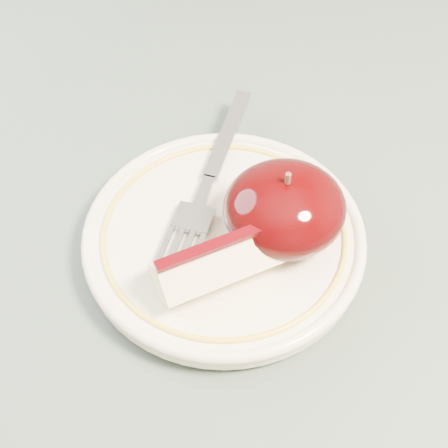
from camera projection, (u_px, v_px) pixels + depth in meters
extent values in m
cylinder|color=brown|center=(337.00, 169.00, 1.05)|extent=(0.05, 0.05, 0.71)
cube|color=#415047|center=(96.00, 308.00, 0.45)|extent=(0.90, 0.90, 0.04)
cylinder|color=beige|center=(224.00, 245.00, 0.45)|extent=(0.11, 0.11, 0.01)
cylinder|color=beige|center=(224.00, 238.00, 0.45)|extent=(0.20, 0.20, 0.01)
torus|color=beige|center=(224.00, 234.00, 0.44)|extent=(0.20, 0.20, 0.01)
torus|color=gold|center=(224.00, 232.00, 0.44)|extent=(0.18, 0.18, 0.00)
ellipsoid|color=black|center=(284.00, 208.00, 0.42)|extent=(0.08, 0.08, 0.05)
cylinder|color=#472D19|center=(288.00, 180.00, 0.40)|extent=(0.00, 0.00, 0.01)
cube|color=beige|center=(219.00, 262.00, 0.41)|extent=(0.09, 0.05, 0.04)
cube|color=#370105|center=(218.00, 244.00, 0.39)|extent=(0.08, 0.02, 0.00)
cube|color=gray|center=(228.00, 133.00, 0.50)|extent=(0.06, 0.09, 0.00)
cube|color=gray|center=(204.00, 191.00, 0.46)|extent=(0.02, 0.03, 0.00)
cube|color=gray|center=(193.00, 218.00, 0.44)|extent=(0.04, 0.03, 0.00)
cube|color=gray|center=(196.00, 256.00, 0.42)|extent=(0.02, 0.04, 0.00)
cube|color=gray|center=(185.00, 253.00, 0.43)|extent=(0.02, 0.04, 0.00)
cube|color=gray|center=(174.00, 251.00, 0.43)|extent=(0.02, 0.04, 0.00)
cube|color=gray|center=(163.00, 248.00, 0.43)|extent=(0.02, 0.04, 0.00)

